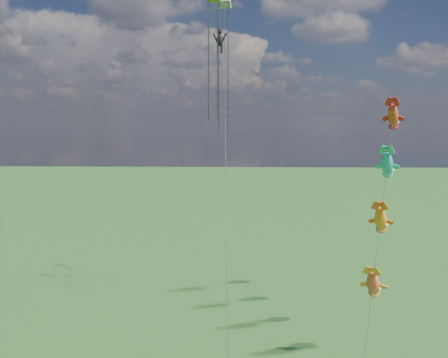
{
  "coord_description": "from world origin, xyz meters",
  "views": [
    {
      "loc": [
        11.04,
        -23.86,
        14.12
      ],
      "look_at": [
        9.66,
        9.95,
        10.56
      ],
      "focal_mm": 40.0,
      "sensor_mm": 36.0,
      "label": 1
    }
  ],
  "objects": [
    {
      "name": "parafoil_rig",
      "position": [
        9.33,
        11.18,
        19.58
      ],
      "size": [
        2.12,
        17.48,
        25.38
      ],
      "rotation": [
        0.0,
        0.0,
        0.14
      ],
      "color": "brown",
      "rests_on": "ground"
    },
    {
      "name": "fish_windsock_rig",
      "position": [
        20.13,
        8.66,
        9.9
      ],
      "size": [
        5.97,
        14.89,
        17.69
      ],
      "rotation": [
        0.0,
        0.0,
        -0.05
      ],
      "color": "brown",
      "rests_on": "ground"
    }
  ]
}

